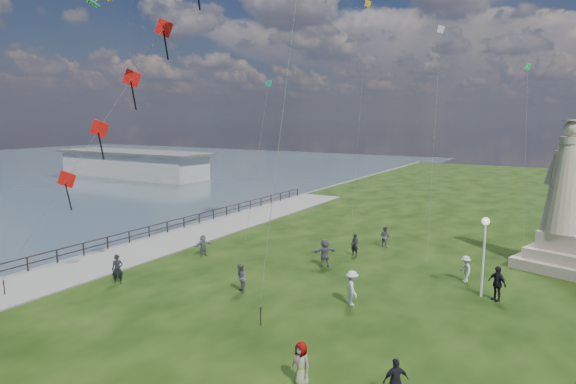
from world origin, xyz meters
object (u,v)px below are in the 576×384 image
Objects in this scene: person_7 at (385,236)px; person_8 at (466,269)px; person_1 at (240,278)px; person_5 at (203,245)px; pier_pavilion at (133,164)px; person_4 at (301,364)px; statue at (565,213)px; person_3 at (396,380)px; person_6 at (355,245)px; person_0 at (118,269)px; lamppost at (484,240)px; person_2 at (352,288)px; person_11 at (325,253)px; person_9 at (497,283)px.

person_8 is at bearing 160.42° from person_7.
person_1 reaches higher than person_5.
pier_pavilion is at bearing -149.82° from person_8.
person_4 is at bearing 6.69° from person_1.
statue reaches higher than person_5.
person_3 is 17.49m from person_6.
person_0 is at bearing 178.38° from person_4.
lamppost is at bearing -26.22° from pier_pavilion.
statue is at bearing -41.04° from person_5.
person_2 is at bearing -78.27° from person_5.
person_4 is at bearing -108.06° from lamppost.
person_5 is at bearing -138.89° from statue.
person_1 is (-15.05, -14.05, -2.75)m from statue.
person_8 is at bearing 142.80° from person_11.
pier_pavilion is at bearing -78.07° from person_11.
lamppost is 2.66× the size of person_4.
pier_pavilion is 19.26× the size of person_3.
person_11 is at bearing -29.98° from pier_pavilion.
person_4 is 13.35m from person_9.
person_7 is at bearing -152.62° from person_11.
person_0 is 1.11× the size of person_6.
lamppost reaches higher than person_7.
person_0 is 1.12× the size of person_8.
person_7 is at bearing -158.62° from statue.
person_1 is 6.85m from person_11.
pier_pavilion is at bearing 93.17° from person_0.
lamppost is 2.34× the size of person_11.
pier_pavilion is 60.95m from person_1.
statue is 11.81m from person_7.
lamppost is 3.37m from person_8.
statue is 8.91m from person_9.
person_5 is 0.80× the size of person_11.
person_3 is 0.95× the size of person_4.
person_11 is (8.85, 9.08, 0.06)m from person_0.
person_2 is 1.13× the size of person_7.
person_2 is at bearing -108.87° from statue.
person_8 is 0.83× the size of person_9.
statue is 8.03m from person_8.
person_5 is at bearing 41.60° from person_0.
person_0 is at bearing -53.76° from person_3.
pier_pavilion is at bearing 156.82° from person_4.
person_1 is (6.96, 2.50, -0.05)m from person_0.
person_6 is at bearing -167.59° from person_9.
pier_pavilion reaches higher than person_9.
pier_pavilion is 65.66m from person_8.
pier_pavilion is 58.02m from person_6.
lamppost is at bearing 155.41° from person_7.
person_5 is 13.34m from person_7.
pier_pavilion is 70.75m from person_4.
person_9 is at bearing -141.46° from person_3.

